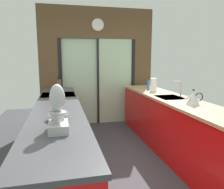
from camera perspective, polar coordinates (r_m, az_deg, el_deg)
ground_plane at (r=3.74m, az=1.25°, el=-15.30°), size 5.04×7.60×0.02m
back_wall_unit at (r=5.16m, az=-3.76°, el=9.08°), size 2.64×0.12×2.70m
left_counter_run at (r=3.02m, az=-13.71°, el=-11.96°), size 0.62×3.80×0.92m
right_counter_run at (r=3.63m, az=16.69°, el=-8.42°), size 0.62×3.80×0.92m
sink_faucet at (r=3.78m, az=17.21°, el=2.08°), size 0.19×0.02×0.26m
oven_range at (r=4.08m, az=-13.60°, el=-6.42°), size 0.60×0.60×0.92m
mixing_bowl at (r=2.34m, az=-13.76°, el=-5.57°), size 0.22×0.22×0.07m
knife_block at (r=4.68m, az=-13.62°, el=2.68°), size 0.08×0.14×0.27m
stand_mixer at (r=1.94m, az=-13.96°, el=-4.86°), size 0.17×0.27×0.42m
kettle at (r=3.17m, az=20.47°, el=-0.86°), size 0.28×0.19×0.22m
soap_bottle at (r=4.53m, az=9.52°, el=2.51°), size 0.06×0.06×0.23m
paper_towel_roll at (r=4.30m, az=10.79°, el=2.48°), size 0.15×0.15×0.28m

